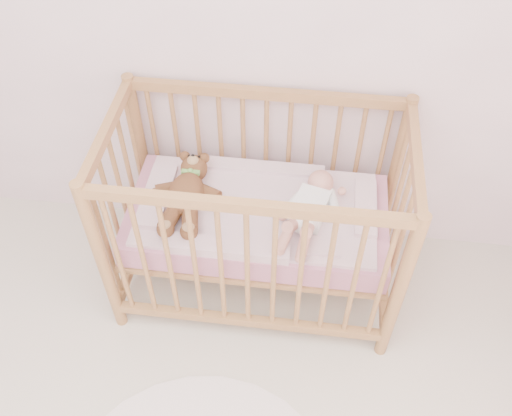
# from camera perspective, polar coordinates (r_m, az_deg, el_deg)

# --- Properties ---
(wall_back) EXTENTS (4.00, 0.02, 2.70)m
(wall_back) POSITION_cam_1_polar(r_m,az_deg,el_deg) (2.54, -7.36, 19.66)
(wall_back) COLOR white
(wall_back) RESTS_ON floor
(crib) EXTENTS (1.36, 0.76, 1.00)m
(crib) POSITION_cam_1_polar(r_m,az_deg,el_deg) (2.71, 0.13, -0.92)
(crib) COLOR #B87B4E
(crib) RESTS_ON floor
(mattress) EXTENTS (1.22, 0.62, 0.13)m
(mattress) POSITION_cam_1_polar(r_m,az_deg,el_deg) (2.72, 0.13, -1.13)
(mattress) COLOR pink
(mattress) RESTS_ON crib
(blanket) EXTENTS (1.10, 0.58, 0.06)m
(blanket) POSITION_cam_1_polar(r_m,az_deg,el_deg) (2.66, 0.13, -0.07)
(blanket) COLOR #E79FB4
(blanket) RESTS_ON mattress
(baby) EXTENTS (0.39, 0.60, 0.13)m
(baby) POSITION_cam_1_polar(r_m,az_deg,el_deg) (2.58, 5.41, 0.21)
(baby) COLOR white
(baby) RESTS_ON blanket
(teddy_bear) EXTENTS (0.36, 0.52, 0.14)m
(teddy_bear) POSITION_cam_1_polar(r_m,az_deg,el_deg) (2.63, -7.00, 1.51)
(teddy_bear) COLOR brown
(teddy_bear) RESTS_ON blanket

